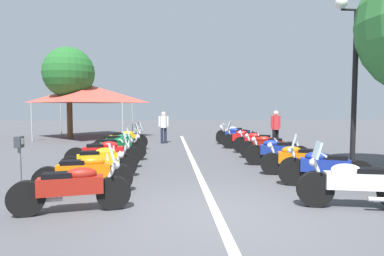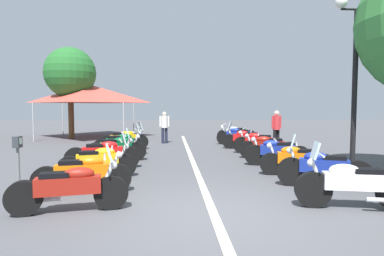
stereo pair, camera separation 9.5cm
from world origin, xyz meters
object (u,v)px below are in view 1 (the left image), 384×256
at_px(motorcycle_right_row_4, 268,146).
at_px(parking_meter, 20,157).
at_px(motorcycle_right_row_3, 277,151).
at_px(roadside_tree_1, 69,73).
at_px(motorcycle_left_row_6, 124,139).
at_px(motorcycle_left_row_3, 104,153).
at_px(event_tent, 88,94).
at_px(motorcycle_left_row_0, 73,187).
at_px(motorcycle_right_row_6, 245,138).
at_px(motorcycle_right_row_1, 323,167).
at_px(bystander_0, 276,126).
at_px(motorcycle_right_row_5, 258,142).
at_px(motorcycle_right_row_7, 237,135).
at_px(motorcycle_right_row_2, 297,159).
at_px(motorcycle_right_row_8, 235,133).
at_px(bystander_1, 164,125).
at_px(motorcycle_left_row_1, 85,173).
at_px(street_lamp_twin_globe, 356,54).
at_px(motorcycle_right_row_0, 354,183).
at_px(motorcycle_left_row_2, 100,161).
at_px(motorcycle_left_row_4, 117,148).
at_px(motorcycle_left_row_5, 121,143).

bearing_deg(motorcycle_right_row_4, parking_meter, 53.17).
distance_m(motorcycle_right_row_3, roadside_tree_1, 13.62).
bearing_deg(motorcycle_left_row_6, motorcycle_left_row_3, -108.22).
xyz_separation_m(motorcycle_right_row_3, event_tent, (10.23, 8.24, 2.19)).
bearing_deg(motorcycle_left_row_0, motorcycle_right_row_6, 47.35).
bearing_deg(motorcycle_right_row_3, roadside_tree_1, -30.87).
bearing_deg(motorcycle_right_row_1, bystander_0, -78.59).
relative_size(motorcycle_right_row_5, motorcycle_right_row_7, 0.95).
bearing_deg(motorcycle_right_row_1, motorcycle_left_row_3, -4.79).
xyz_separation_m(motorcycle_right_row_2, motorcycle_right_row_4, (2.86, -0.07, 0.01)).
relative_size(motorcycle_right_row_8, bystander_1, 1.27).
distance_m(motorcycle_left_row_1, motorcycle_right_row_1, 5.34).
bearing_deg(street_lamp_twin_globe, motorcycle_right_row_6, 18.56).
bearing_deg(motorcycle_right_row_4, motorcycle_right_row_0, 104.16).
distance_m(motorcycle_right_row_2, bystander_0, 5.88).
relative_size(motorcycle_right_row_3, bystander_0, 1.18).
distance_m(parking_meter, roadside_tree_1, 13.64).
bearing_deg(event_tent, motorcycle_right_row_0, -150.60).
height_order(motorcycle_left_row_1, motorcycle_right_row_5, motorcycle_right_row_5).
bearing_deg(roadside_tree_1, motorcycle_left_row_2, -160.20).
distance_m(motorcycle_left_row_2, motorcycle_right_row_4, 6.05).
relative_size(motorcycle_right_row_7, bystander_1, 1.27).
bearing_deg(motorcycle_right_row_2, motorcycle_right_row_3, -73.91).
distance_m(motorcycle_right_row_5, street_lamp_twin_globe, 5.10).
xyz_separation_m(motorcycle_left_row_4, motorcycle_right_row_4, (0.13, -5.33, -0.01)).
height_order(motorcycle_right_row_4, motorcycle_right_row_5, motorcycle_right_row_5).
distance_m(motorcycle_right_row_1, roadside_tree_1, 15.79).
distance_m(motorcycle_left_row_6, motorcycle_right_row_4, 6.12).
distance_m(motorcycle_right_row_6, event_tent, 10.49).
bearing_deg(event_tent, bystander_1, -128.37).
height_order(motorcycle_left_row_5, motorcycle_right_row_6, motorcycle_left_row_5).
xyz_separation_m(motorcycle_right_row_4, motorcycle_right_row_8, (5.72, 0.01, -0.00)).
height_order(motorcycle_left_row_3, bystander_0, bystander_0).
height_order(motorcycle_left_row_5, roadside_tree_1, roadside_tree_1).
xyz_separation_m(motorcycle_left_row_3, motorcycle_left_row_6, (4.29, -0.02, -0.01)).
bearing_deg(street_lamp_twin_globe, motorcycle_right_row_1, 134.13).
bearing_deg(motorcycle_right_row_5, event_tent, -20.72).
height_order(motorcycle_right_row_5, bystander_1, bystander_1).
xyz_separation_m(motorcycle_right_row_5, roadside_tree_1, (6.88, 9.27, 3.34)).
bearing_deg(motorcycle_right_row_7, motorcycle_right_row_2, 116.21).
bearing_deg(motorcycle_right_row_3, motorcycle_left_row_4, 1.51).
relative_size(motorcycle_left_row_1, motorcycle_right_row_4, 1.01).
distance_m(motorcycle_right_row_5, bystander_0, 2.09).
xyz_separation_m(motorcycle_right_row_6, parking_meter, (-7.55, 6.24, 0.43)).
bearing_deg(motorcycle_left_row_4, parking_meter, -112.45).
height_order(motorcycle_right_row_5, bystander_0, bystander_0).
distance_m(motorcycle_left_row_1, motorcycle_right_row_8, 11.40).
bearing_deg(parking_meter, motorcycle_left_row_6, 83.26).
relative_size(motorcycle_right_row_1, motorcycle_right_row_7, 0.98).
height_order(motorcycle_left_row_6, motorcycle_right_row_0, motorcycle_right_row_0).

